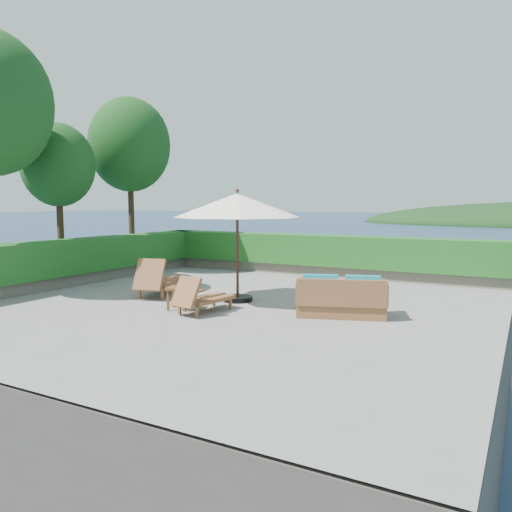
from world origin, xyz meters
The scene contains 14 objects.
ground centered at (0.00, 0.00, 0.00)m, with size 12.00×12.00×0.00m, color gray.
foundation centered at (0.00, 0.00, -1.55)m, with size 12.00×12.00×3.00m, color #514940.
ocean centered at (0.00, 0.00, -3.00)m, with size 600.00×600.00×0.00m, color #162745.
planter_wall_far centered at (0.00, 5.60, 0.18)m, with size 12.00×0.60×0.36m, color #736A5C.
planter_wall_left centered at (-5.60, 0.00, 0.18)m, with size 0.60×12.00×0.36m, color #736A5C.
hedge_far centered at (0.00, 5.60, 0.85)m, with size 12.40×0.90×1.00m, color #154C17.
hedge_left centered at (-5.60, 0.00, 0.85)m, with size 0.90×12.40×1.00m, color #154C17.
tree_mid centered at (-6.40, 0.50, 3.55)m, with size 2.20×2.20×4.83m.
tree_far centered at (-6.00, 3.20, 4.40)m, with size 2.80×2.80×6.03m.
patio_umbrella centered at (0.00, 0.41, 2.33)m, with size 3.60×3.60×2.76m.
lounge_left centered at (-2.14, -0.01, 0.43)m, with size 1.18×1.91×1.03m.
lounge_right centered at (-0.01, -1.14, 0.36)m, with size 0.81×1.54×0.85m.
side_table centered at (-0.66, -1.09, 0.43)m, with size 0.62×0.62×0.52m.
wicker_loveseat centered at (2.79, 0.04, 0.36)m, with size 2.09×1.53×0.93m.
Camera 1 is at (6.25, -10.03, 2.40)m, focal length 35.00 mm.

